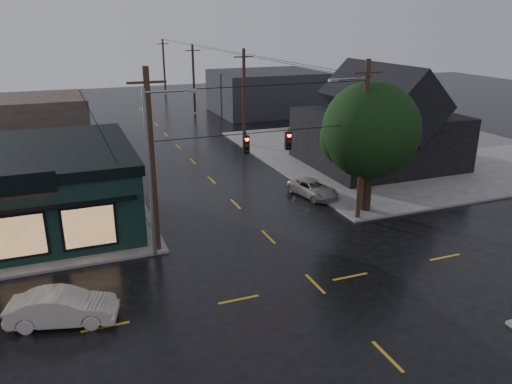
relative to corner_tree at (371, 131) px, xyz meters
name	(u,v)px	position (x,y,z in m)	size (l,w,h in m)	color
ground_plane	(315,284)	(-7.73, -7.53, -5.55)	(160.00, 160.00, 0.00)	black
sidewalk_ne	(401,151)	(12.27, 12.47, -5.48)	(28.00, 28.00, 0.15)	slate
ne_building	(379,115)	(7.27, 9.47, -1.08)	(12.60, 11.60, 8.75)	black
corner_tree	(371,131)	(0.00, 0.00, 0.00)	(6.35, 6.35, 8.60)	black
utility_pole_nw	(159,251)	(-14.23, -1.03, -5.55)	(2.00, 0.32, 10.15)	black
utility_pole_ne	(357,219)	(-1.23, -1.03, -5.55)	(2.00, 0.32, 10.15)	black
utility_pole_far_a	(244,145)	(-1.23, 20.47, -5.55)	(2.00, 0.32, 9.65)	black
utility_pole_far_b	(195,113)	(-1.23, 40.47, -5.55)	(2.00, 0.32, 9.15)	black
utility_pole_far_c	(166,94)	(-1.23, 60.47, -5.55)	(2.00, 0.32, 9.15)	black
span_signal_assembly	(267,142)	(-7.64, -1.03, 0.15)	(13.00, 0.48, 1.23)	black
streetlight_nw	(156,257)	(-14.53, -1.73, -5.55)	(5.40, 0.30, 9.15)	gray
streetlight_ne	(358,214)	(-0.73, -0.33, -5.55)	(5.40, 0.30, 9.15)	gray
bg_building_west	(30,117)	(-21.73, 32.47, -3.35)	(12.00, 10.00, 4.40)	#342A26
bg_building_east	(267,92)	(8.27, 37.47, -2.75)	(14.00, 12.00, 5.60)	#29282E
sedan_cream	(62,308)	(-19.34, -6.56, -4.81)	(1.57, 4.51, 1.49)	beige
suv_silver	(313,188)	(-1.87, 4.00, -4.95)	(1.98, 4.30, 1.19)	#A19C95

